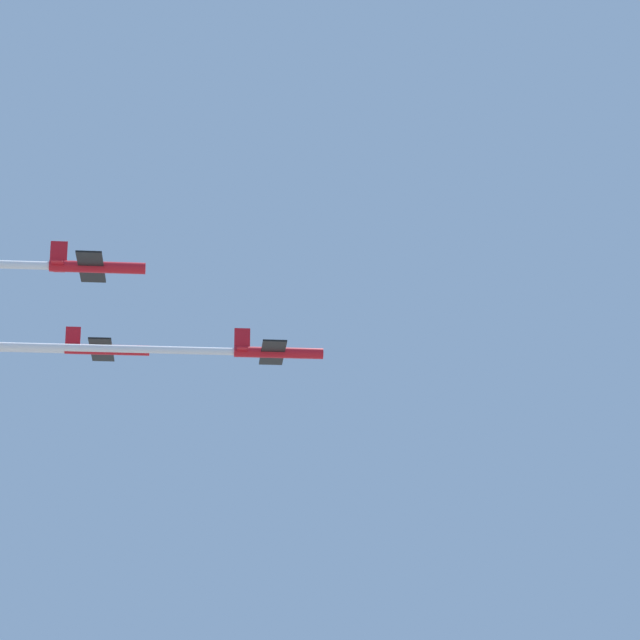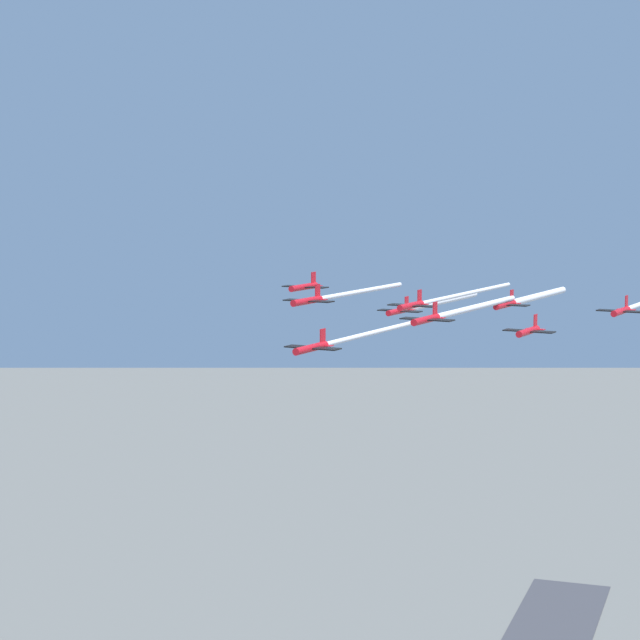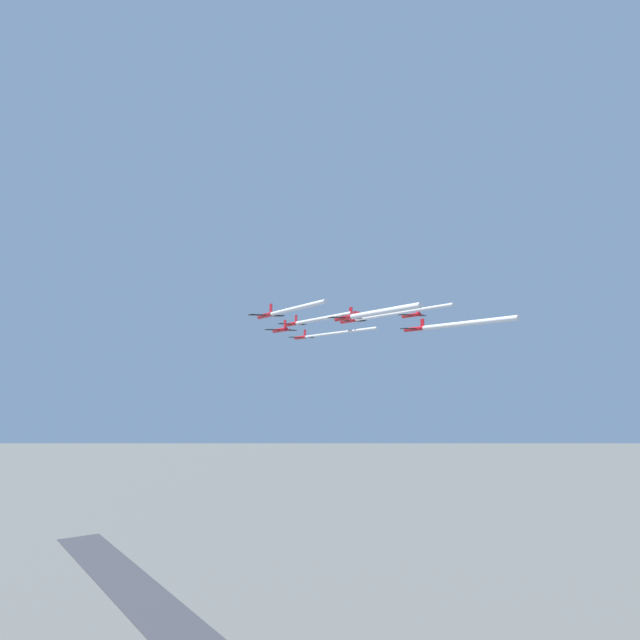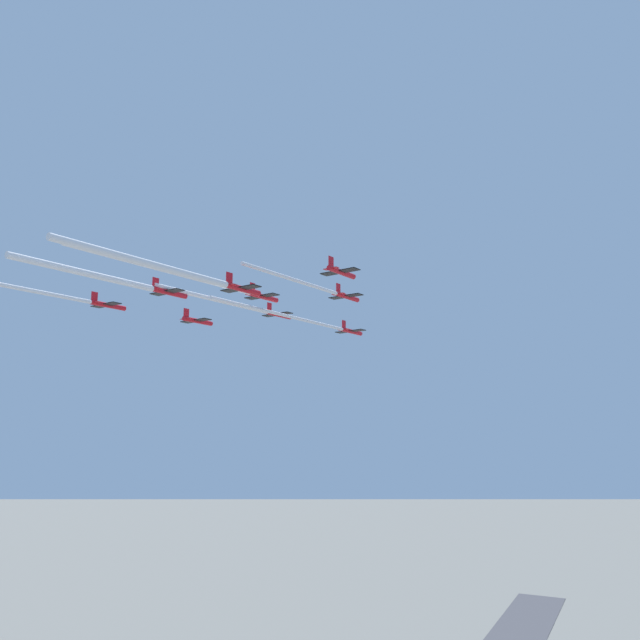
# 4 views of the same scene
# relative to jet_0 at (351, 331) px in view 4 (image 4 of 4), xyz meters

# --- Properties ---
(jet_0) EXTENTS (8.42, 8.81, 2.94)m
(jet_0) POSITION_rel_jet_0_xyz_m (0.00, 0.00, 0.00)
(jet_0) COLOR red
(jet_1) EXTENTS (8.42, 8.81, 2.94)m
(jet_1) POSITION_rel_jet_0_xyz_m (12.58, 15.66, 2.88)
(jet_1) COLOR red
(jet_2) EXTENTS (8.42, 8.81, 2.94)m
(jet_2) POSITION_rel_jet_0_xyz_m (-7.57, 18.60, 4.75)
(jet_2) COLOR red
(jet_3) EXTENTS (8.42, 8.81, 2.94)m
(jet_3) POSITION_rel_jet_0_xyz_m (25.16, 31.31, -0.18)
(jet_3) COLOR red
(jet_4) EXTENTS (8.42, 8.81, 2.94)m
(jet_4) POSITION_rel_jet_0_xyz_m (5.00, 34.26, 2.94)
(jet_4) COLOR red
(jet_5) EXTENTS (8.42, 8.81, 2.94)m
(jet_5) POSITION_rel_jet_0_xyz_m (-15.15, 37.20, 5.22)
(jet_5) COLOR red
(jet_6) EXTENTS (8.42, 8.81, 2.94)m
(jet_6) POSITION_rel_jet_0_xyz_m (37.73, 46.97, 1.90)
(jet_6) COLOR red
(jet_7) EXTENTS (8.42, 8.81, 2.94)m
(jet_7) POSITION_rel_jet_0_xyz_m (17.58, 49.91, 2.02)
(jet_7) COLOR red
(jet_8) EXTENTS (8.42, 8.81, 2.94)m
(jet_8) POSITION_rel_jet_0_xyz_m (-2.57, 52.86, -0.10)
(jet_8) COLOR red
(smoke_trail_0) EXTENTS (7.35, 45.48, 0.73)m
(smoke_trail_0) POSITION_rel_jet_0_xyz_m (3.90, 26.67, -0.04)
(smoke_trail_0) COLOR white
(smoke_trail_1) EXTENTS (5.88, 33.91, 0.95)m
(smoke_trail_1) POSITION_rel_jet_0_xyz_m (15.63, 36.52, 2.84)
(smoke_trail_1) COLOR white
(smoke_trail_2) EXTENTS (5.20, 30.56, 0.76)m
(smoke_trail_2) POSITION_rel_jet_0_xyz_m (-4.77, 37.81, 4.71)
(smoke_trail_2) COLOR white
(smoke_trail_4) EXTENTS (6.96, 42.85, 0.73)m
(smoke_trail_4) POSITION_rel_jet_0_xyz_m (8.71, 59.61, 2.89)
(smoke_trail_4) COLOR white
(smoke_trail_6) EXTENTS (4.95, 28.28, 0.85)m
(smoke_trail_6) POSITION_rel_jet_0_xyz_m (40.37, 65.03, 1.86)
(smoke_trail_6) COLOR white
(smoke_trail_7) EXTENTS (5.42, 28.99, 1.22)m
(smoke_trail_7) POSITION_rel_jet_0_xyz_m (20.27, 68.30, 1.98)
(smoke_trail_7) COLOR white
(smoke_trail_8) EXTENTS (6.00, 33.64, 1.12)m
(smoke_trail_8) POSITION_rel_jet_0_xyz_m (0.46, 73.58, -0.14)
(smoke_trail_8) COLOR white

